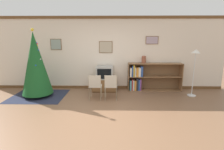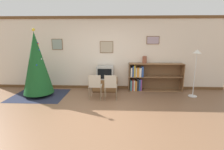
{
  "view_description": "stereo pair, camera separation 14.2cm",
  "coord_description": "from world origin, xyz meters",
  "px_view_note": "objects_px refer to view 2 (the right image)",
  "views": [
    {
      "loc": [
        0.37,
        -4.11,
        1.99
      ],
      "look_at": [
        0.27,
        1.33,
        0.77
      ],
      "focal_mm": 28.0,
      "sensor_mm": 36.0,
      "label": 1
    },
    {
      "loc": [
        0.51,
        -4.11,
        1.99
      ],
      "look_at": [
        0.27,
        1.33,
        0.77
      ],
      "focal_mm": 28.0,
      "sensor_mm": 36.0,
      "label": 2
    }
  ],
  "objects_px": {
    "tv_console": "(105,84)",
    "television": "(105,72)",
    "bookshelf": "(146,77)",
    "standing_lamp": "(196,61)",
    "folding_chair_left": "(95,85)",
    "christmas_tree": "(37,63)",
    "folding_chair_right": "(111,85)",
    "vase": "(145,60)"
  },
  "relations": [
    {
      "from": "folding_chair_left",
      "to": "standing_lamp",
      "type": "relative_size",
      "value": 0.52
    },
    {
      "from": "christmas_tree",
      "to": "standing_lamp",
      "type": "bearing_deg",
      "value": 1.5
    },
    {
      "from": "tv_console",
      "to": "folding_chair_right",
      "type": "distance_m",
      "value": 1.0
    },
    {
      "from": "bookshelf",
      "to": "television",
      "type": "bearing_deg",
      "value": -175.7
    },
    {
      "from": "christmas_tree",
      "to": "folding_chair_left",
      "type": "bearing_deg",
      "value": -8.55
    },
    {
      "from": "vase",
      "to": "bookshelf",
      "type": "bearing_deg",
      "value": -14.56
    },
    {
      "from": "christmas_tree",
      "to": "folding_chair_right",
      "type": "relative_size",
      "value": 2.72
    },
    {
      "from": "standing_lamp",
      "to": "folding_chair_right",
      "type": "bearing_deg",
      "value": -171.07
    },
    {
      "from": "tv_console",
      "to": "bookshelf",
      "type": "relative_size",
      "value": 0.45
    },
    {
      "from": "standing_lamp",
      "to": "vase",
      "type": "bearing_deg",
      "value": 157.68
    },
    {
      "from": "christmas_tree",
      "to": "standing_lamp",
      "type": "height_order",
      "value": "christmas_tree"
    },
    {
      "from": "christmas_tree",
      "to": "television",
      "type": "relative_size",
      "value": 3.73
    },
    {
      "from": "folding_chair_right",
      "to": "bookshelf",
      "type": "xyz_separation_m",
      "value": [
        1.27,
        1.05,
        0.02
      ]
    },
    {
      "from": "christmas_tree",
      "to": "folding_chair_left",
      "type": "relative_size",
      "value": 2.72
    },
    {
      "from": "folding_chair_left",
      "to": "folding_chair_right",
      "type": "relative_size",
      "value": 1.0
    },
    {
      "from": "christmas_tree",
      "to": "bookshelf",
      "type": "bearing_deg",
      "value": 11.51
    },
    {
      "from": "folding_chair_right",
      "to": "standing_lamp",
      "type": "distance_m",
      "value": 2.88
    },
    {
      "from": "christmas_tree",
      "to": "folding_chair_right",
      "type": "bearing_deg",
      "value": -6.86
    },
    {
      "from": "tv_console",
      "to": "bookshelf",
      "type": "xyz_separation_m",
      "value": [
        1.51,
        0.11,
        0.26
      ]
    },
    {
      "from": "christmas_tree",
      "to": "folding_chair_right",
      "type": "xyz_separation_m",
      "value": [
        2.46,
        -0.3,
        -0.64
      ]
    },
    {
      "from": "standing_lamp",
      "to": "christmas_tree",
      "type": "bearing_deg",
      "value": -178.5
    },
    {
      "from": "television",
      "to": "standing_lamp",
      "type": "height_order",
      "value": "standing_lamp"
    },
    {
      "from": "tv_console",
      "to": "bookshelf",
      "type": "bearing_deg",
      "value": 4.2
    },
    {
      "from": "television",
      "to": "vase",
      "type": "bearing_deg",
      "value": 5.44
    },
    {
      "from": "folding_chair_left",
      "to": "standing_lamp",
      "type": "xyz_separation_m",
      "value": [
        3.24,
        0.43,
        0.73
      ]
    },
    {
      "from": "folding_chair_right",
      "to": "bookshelf",
      "type": "bearing_deg",
      "value": 39.77
    },
    {
      "from": "television",
      "to": "standing_lamp",
      "type": "xyz_separation_m",
      "value": [
        3.0,
        -0.51,
        0.51
      ]
    },
    {
      "from": "folding_chair_left",
      "to": "standing_lamp",
      "type": "distance_m",
      "value": 3.35
    },
    {
      "from": "television",
      "to": "folding_chair_right",
      "type": "distance_m",
      "value": 1.0
    },
    {
      "from": "christmas_tree",
      "to": "vase",
      "type": "distance_m",
      "value": 3.72
    },
    {
      "from": "television",
      "to": "folding_chair_left",
      "type": "bearing_deg",
      "value": -104.69
    },
    {
      "from": "bookshelf",
      "to": "standing_lamp",
      "type": "height_order",
      "value": "standing_lamp"
    },
    {
      "from": "folding_chair_left",
      "to": "television",
      "type": "bearing_deg",
      "value": 75.31
    },
    {
      "from": "tv_console",
      "to": "television",
      "type": "height_order",
      "value": "television"
    },
    {
      "from": "tv_console",
      "to": "folding_chair_left",
      "type": "bearing_deg",
      "value": -104.65
    },
    {
      "from": "christmas_tree",
      "to": "folding_chair_left",
      "type": "height_order",
      "value": "christmas_tree"
    },
    {
      "from": "standing_lamp",
      "to": "folding_chair_left",
      "type": "bearing_deg",
      "value": -172.41
    },
    {
      "from": "christmas_tree",
      "to": "tv_console",
      "type": "relative_size",
      "value": 2.5
    },
    {
      "from": "television",
      "to": "vase",
      "type": "relative_size",
      "value": 2.28
    },
    {
      "from": "folding_chair_right",
      "to": "standing_lamp",
      "type": "xyz_separation_m",
      "value": [
        2.75,
        0.43,
        0.73
      ]
    },
    {
      "from": "folding_chair_left",
      "to": "christmas_tree",
      "type": "bearing_deg",
      "value": 171.45
    },
    {
      "from": "bookshelf",
      "to": "standing_lamp",
      "type": "xyz_separation_m",
      "value": [
        1.48,
        -0.62,
        0.71
      ]
    }
  ]
}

